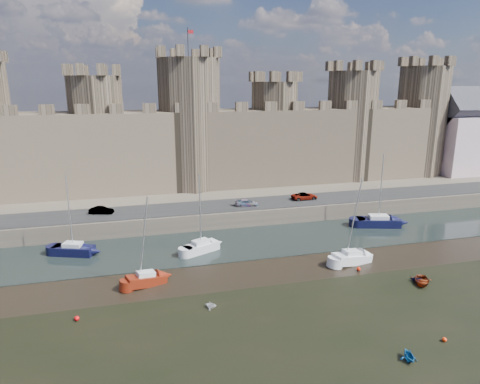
{
  "coord_description": "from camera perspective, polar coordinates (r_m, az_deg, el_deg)",
  "views": [
    {
      "loc": [
        -8.66,
        -29.38,
        21.73
      ],
      "look_at": [
        4.57,
        22.0,
        7.85
      ],
      "focal_mm": 32.0,
      "sensor_mm": 36.0,
      "label": 1
    }
  ],
  "objects": [
    {
      "name": "dinghy_5",
      "position": [
        38.95,
        21.63,
        -19.65
      ],
      "size": [
        1.66,
        1.84,
        0.86
      ],
      "primitive_type": "imported",
      "rotation": [
        1.57,
        0.0,
        -0.17
      ],
      "color": "#155691",
      "rests_on": "ground"
    },
    {
      "name": "sailboat_5",
      "position": [
        54.59,
        14.64,
        -8.43
      ],
      "size": [
        5.25,
        2.86,
        10.71
      ],
      "rotation": [
        0.0,
        0.0,
        0.2
      ],
      "color": "white",
      "rests_on": "ground"
    },
    {
      "name": "ground",
      "position": [
        37.55,
        1.73,
        -20.7
      ],
      "size": [
        160.0,
        160.0,
        0.0
      ],
      "primitive_type": "plane",
      "color": "black",
      "rests_on": "ground"
    },
    {
      "name": "sailboat_4",
      "position": [
        48.71,
        -12.4,
        -11.23
      ],
      "size": [
        4.6,
        2.94,
        10.03
      ],
      "rotation": [
        0.0,
        0.0,
        0.32
      ],
      "color": "maroon",
      "rests_on": "ground"
    },
    {
      "name": "dinghy_4",
      "position": [
        52.07,
        23.08,
        -10.87
      ],
      "size": [
        3.59,
        3.85,
        0.65
      ],
      "primitive_type": "imported",
      "rotation": [
        1.57,
        0.0,
        5.71
      ],
      "color": "maroon",
      "rests_on": "ground"
    },
    {
      "name": "buoy_2",
      "position": [
        42.54,
        25.6,
        -17.33
      ],
      "size": [
        0.41,
        0.41,
        0.41
      ],
      "primitive_type": "sphere",
      "color": "#FA330B",
      "rests_on": "ground"
    },
    {
      "name": "buoy_1",
      "position": [
        44.25,
        -20.93,
        -15.46
      ],
      "size": [
        0.47,
        0.47,
        0.47
      ],
      "primitive_type": "sphere",
      "color": "red",
      "rests_on": "ground"
    },
    {
      "name": "sailboat_1",
      "position": [
        59.12,
        -21.35,
        -7.12
      ],
      "size": [
        5.55,
        3.69,
        10.38
      ],
      "rotation": [
        0.0,
        0.0,
        -0.36
      ],
      "color": "black",
      "rests_on": "ground"
    },
    {
      "name": "quay",
      "position": [
        92.1,
        -8.69,
        1.64
      ],
      "size": [
        160.0,
        60.0,
        2.5
      ],
      "primitive_type": "cube",
      "color": "#4C443A",
      "rests_on": "ground"
    },
    {
      "name": "dinghy_3",
      "position": [
        43.51,
        -3.92,
        -14.84
      ],
      "size": [
        1.64,
        1.6,
        0.65
      ],
      "primitive_type": "imported",
      "rotation": [
        1.57,
        0.0,
        0.93
      ],
      "color": "white",
      "rests_on": "ground"
    },
    {
      "name": "sailboat_2",
      "position": [
        56.24,
        -5.22,
        -7.23
      ],
      "size": [
        5.1,
        3.68,
        10.28
      ],
      "rotation": [
        0.0,
        0.0,
        0.43
      ],
      "color": "silver",
      "rests_on": "ground"
    },
    {
      "name": "dinghy_7",
      "position": [
        52.35,
        22.44,
        -10.63
      ],
      "size": [
        1.56,
        1.43,
        0.69
      ],
      "primitive_type": "imported",
      "rotation": [
        1.57,
        0.0,
        1.32
      ],
      "color": "black",
      "rests_on": "ground"
    },
    {
      "name": "buoy_3",
      "position": [
        52.94,
        15.53,
        -9.86
      ],
      "size": [
        0.49,
        0.49,
        0.49
      ],
      "primitive_type": "sphere",
      "color": "red",
      "rests_on": "ground"
    },
    {
      "name": "water_channel",
      "position": [
        58.26,
        -4.89,
        -7.25
      ],
      "size": [
        160.0,
        12.0,
        0.08
      ],
      "primitive_type": "cube",
      "color": "black",
      "rests_on": "ground"
    },
    {
      "name": "car_2",
      "position": [
        67.25,
        0.92,
        -1.48
      ],
      "size": [
        3.92,
        2.14,
        1.08
      ],
      "primitive_type": "imported",
      "rotation": [
        0.0,
        0.0,
        1.39
      ],
      "color": "gray",
      "rests_on": "quay"
    },
    {
      "name": "road",
      "position": [
        66.78,
        -6.38,
        -2.12
      ],
      "size": [
        160.0,
        7.0,
        0.1
      ],
      "primitive_type": "cube",
      "color": "black",
      "rests_on": "quay"
    },
    {
      "name": "car_3",
      "position": [
        71.74,
        8.61,
        -0.56
      ],
      "size": [
        4.42,
        2.17,
        1.21
      ],
      "primitive_type": "imported",
      "rotation": [
        0.0,
        0.0,
        1.61
      ],
      "color": "gray",
      "rests_on": "quay"
    },
    {
      "name": "castle",
      "position": [
        78.44,
        -8.52,
        7.13
      ],
      "size": [
        108.5,
        11.0,
        29.0
      ],
      "color": "#42382B",
      "rests_on": "quay"
    },
    {
      "name": "car_1",
      "position": [
        66.54,
        -18.0,
        -2.36
      ],
      "size": [
        3.7,
        2.07,
        1.15
      ],
      "primitive_type": "imported",
      "rotation": [
        0.0,
        0.0,
        1.31
      ],
      "color": "gray",
      "rests_on": "quay"
    },
    {
      "name": "sailboat_3",
      "position": [
        68.84,
        17.94,
        -3.74
      ],
      "size": [
        6.82,
        4.13,
        11.19
      ],
      "rotation": [
        0.0,
        0.0,
        -0.28
      ],
      "color": "black",
      "rests_on": "ground"
    }
  ]
}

